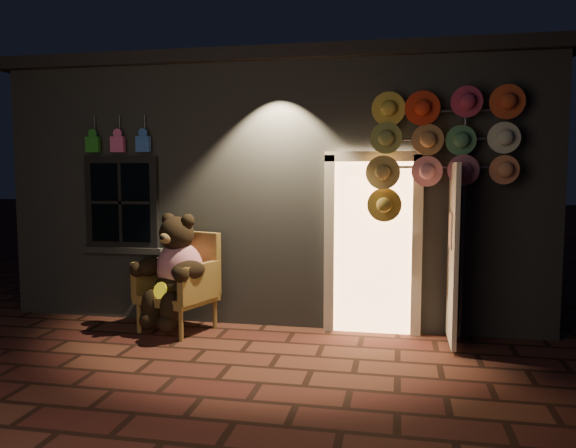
# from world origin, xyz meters

# --- Properties ---
(ground) EXTENTS (60.00, 60.00, 0.00)m
(ground) POSITION_xyz_m (0.00, 0.00, 0.00)
(ground) COLOR #582F21
(ground) RESTS_ON ground
(shop_building) EXTENTS (7.30, 5.95, 3.51)m
(shop_building) POSITION_xyz_m (0.00, 3.99, 1.74)
(shop_building) COLOR slate
(shop_building) RESTS_ON ground
(wicker_armchair) EXTENTS (1.01, 0.97, 1.20)m
(wicker_armchair) POSITION_xyz_m (-0.97, 1.16, 0.60)
(wicker_armchair) COLOR olive
(wicker_armchair) RESTS_ON ground
(teddy_bear) EXTENTS (0.93, 0.88, 1.36)m
(teddy_bear) POSITION_xyz_m (-1.00, 1.01, 0.76)
(teddy_bear) COLOR #B41339
(teddy_bear) RESTS_ON ground
(hat_rack) EXTENTS (1.62, 0.22, 2.87)m
(hat_rack) POSITION_xyz_m (2.09, 1.28, 2.24)
(hat_rack) COLOR #59595E
(hat_rack) RESTS_ON ground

